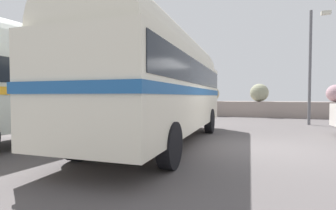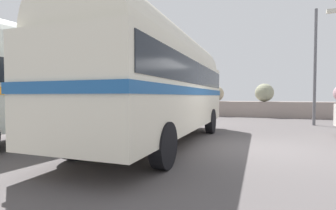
% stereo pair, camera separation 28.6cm
% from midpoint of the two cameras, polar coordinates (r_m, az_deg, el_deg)
% --- Properties ---
extents(ground, '(32.00, 26.00, 0.02)m').
position_cam_midpoint_polar(ground, '(7.66, 22.47, -9.27)').
color(ground, '#544F4F').
extents(breakwater, '(31.36, 2.04, 2.37)m').
position_cam_midpoint_polar(breakwater, '(19.32, 22.22, -0.56)').
color(breakwater, gray).
rests_on(breakwater, ground).
extents(vintage_coach, '(2.72, 8.66, 3.70)m').
position_cam_midpoint_polar(vintage_coach, '(7.86, -0.68, 6.11)').
color(vintage_coach, black).
rests_on(vintage_coach, ground).
extents(second_coach, '(3.39, 8.80, 3.70)m').
position_cam_midpoint_polar(second_coach, '(9.62, -25.40, 5.17)').
color(second_coach, black).
rests_on(second_coach, ground).
extents(lamp_post, '(1.01, 0.52, 5.83)m').
position_cam_midpoint_polar(lamp_post, '(14.85, 31.28, 8.79)').
color(lamp_post, '#5B5B60').
rests_on(lamp_post, ground).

